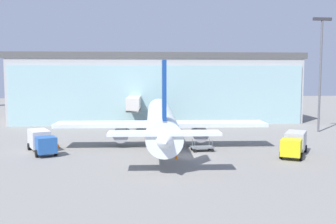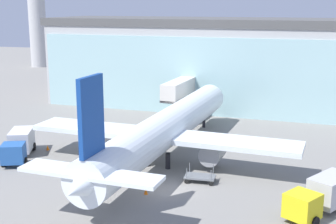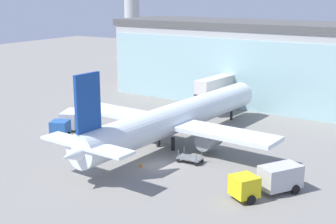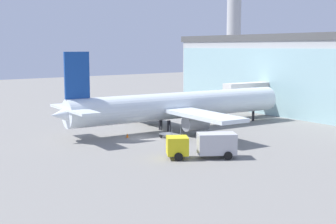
# 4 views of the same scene
# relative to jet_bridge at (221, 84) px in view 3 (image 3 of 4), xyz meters

# --- Properties ---
(ground) EXTENTS (240.00, 240.00, 0.00)m
(ground) POSITION_rel_jet_bridge_xyz_m (5.04, -26.85, -4.31)
(ground) COLOR gray
(terminal_building) EXTENTS (58.94, 18.22, 13.91)m
(terminal_building) POSITION_rel_jet_bridge_xyz_m (5.04, 9.42, 2.65)
(terminal_building) COLOR #ADADAD
(terminal_building) RESTS_ON ground
(jet_bridge) EXTENTS (3.50, 12.46, 5.69)m
(jet_bridge) POSITION_rel_jet_bridge_xyz_m (0.00, 0.00, 0.00)
(jet_bridge) COLOR beige
(jet_bridge) RESTS_ON ground
(airplane) EXTENTS (28.28, 37.64, 11.11)m
(airplane) POSITION_rel_jet_bridge_xyz_m (2.72, -19.38, -0.91)
(airplane) COLOR white
(airplane) RESTS_ON ground
(catering_truck) EXTENTS (4.73, 7.60, 2.65)m
(catering_truck) POSITION_rel_jet_bridge_xyz_m (-12.63, -22.36, -2.84)
(catering_truck) COLOR #2659A5
(catering_truck) RESTS_ON ground
(fuel_truck) EXTENTS (5.74, 7.36, 2.65)m
(fuel_truck) POSITION_rel_jet_bridge_xyz_m (18.03, -27.92, -2.84)
(fuel_truck) COLOR yellow
(fuel_truck) RESTS_ON ground
(baggage_cart) EXTENTS (2.85, 1.69, 1.50)m
(baggage_cart) POSITION_rel_jet_bridge_xyz_m (7.48, -24.19, -3.81)
(baggage_cart) COLOR slate
(baggage_cart) RESTS_ON ground
(safety_cone_nose) EXTENTS (0.36, 0.36, 0.55)m
(safety_cone_nose) POSITION_rel_jet_bridge_xyz_m (3.54, -28.27, -4.04)
(safety_cone_nose) COLOR orange
(safety_cone_nose) RESTS_ON ground
(safety_cone_wingtip) EXTENTS (0.36, 0.36, 0.55)m
(safety_cone_wingtip) POSITION_rel_jet_bridge_xyz_m (-11.05, -19.28, -4.04)
(safety_cone_wingtip) COLOR orange
(safety_cone_wingtip) RESTS_ON ground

